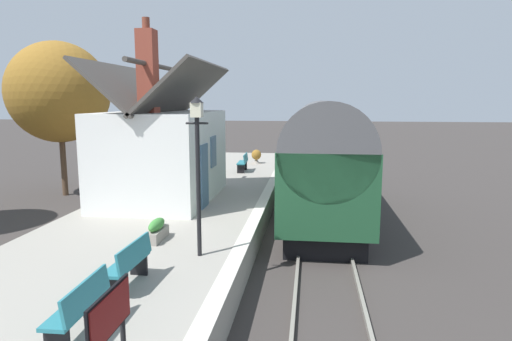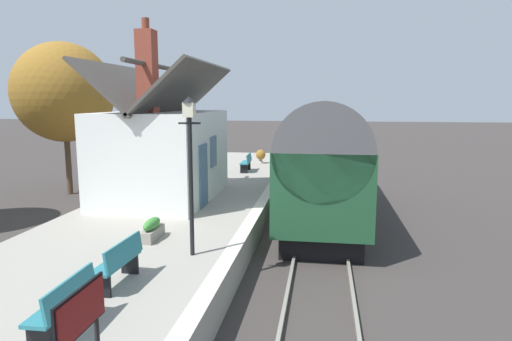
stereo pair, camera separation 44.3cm
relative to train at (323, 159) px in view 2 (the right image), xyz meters
The scene contains 17 objects.
ground_plane 3.70m from the train, 162.32° to the left, with size 160.00×160.00×0.00m, color #383330.
platform 5.95m from the train, 119.82° to the left, with size 32.00×6.04×0.82m, color gray.
platform_edge_coping 3.77m from the train, 143.59° to the left, with size 32.00×0.36×0.02m, color beige.
rail_near 3.62m from the train, 165.63° to the right, with size 52.00×0.08×0.14m, color gray.
rail_far 3.62m from the train, 165.70° to the left, with size 52.00×0.08×0.14m, color gray.
train is the anchor object (origin of this frame).
station_building 5.79m from the train, 102.04° to the left, with size 6.00×3.70×6.09m.
bench_by_lamp 11.22m from the train, 160.00° to the left, with size 1.41×0.47×0.88m.
bench_mid_platform 9.53m from the train, 156.24° to the left, with size 1.41×0.48×0.88m.
bench_platform_end 6.55m from the train, 35.47° to the left, with size 1.41×0.48×0.88m.
planter_bench_right 7.36m from the train, 143.92° to the left, with size 0.99×0.32×0.55m.
planter_edge_near 8.06m from the train, 46.95° to the left, with size 0.41×0.41×0.69m.
planter_under_sign 8.97m from the train, 22.95° to the left, with size 0.54×0.54×0.78m.
planter_edge_far 9.28m from the train, 39.73° to the left, with size 0.72×0.32×0.65m.
lamp_post_platform 7.53m from the train, 156.89° to the left, with size 0.32×0.50×3.61m.
station_sign_board 12.50m from the train, 168.46° to the left, with size 0.96×0.06×1.57m.
tree_behind_building 12.16m from the train, 78.00° to the left, with size 4.46×4.42×6.91m.
Camera 2 is at (-13.51, -0.90, 4.34)m, focal length 31.20 mm.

